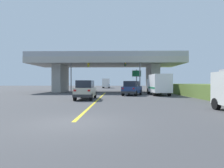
{
  "coord_description": "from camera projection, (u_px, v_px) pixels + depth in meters",
  "views": [
    {
      "loc": [
        1.92,
        -8.34,
        1.77
      ],
      "look_at": [
        1.3,
        18.8,
        1.6
      ],
      "focal_mm": 30.06,
      "sensor_mm": 36.0,
      "label": 1
    }
  ],
  "objects": [
    {
      "name": "box_truck",
      "position": [
        158.0,
        84.0,
        27.07
      ],
      "size": [
        2.33,
        6.8,
        2.95
      ],
      "color": "silver",
      "rests_on": "ground"
    },
    {
      "name": "lane_divider_stripe",
      "position": [
        99.0,
        99.0,
        21.03
      ],
      "size": [
        0.2,
        25.28,
        0.01
      ],
      "primitive_type": "cube",
      "color": "yellow",
      "rests_on": "ground"
    },
    {
      "name": "traffic_signal_nearside",
      "position": [
        135.0,
        70.0,
        31.85
      ],
      "size": [
        2.74,
        0.36,
        6.11
      ],
      "color": "slate",
      "rests_on": "ground"
    },
    {
      "name": "semi_truck_distant",
      "position": [
        106.0,
        83.0,
        64.3
      ],
      "size": [
        2.33,
        7.5,
        3.17
      ],
      "color": "silver",
      "rests_on": "ground"
    },
    {
      "name": "suv_crossing",
      "position": [
        132.0,
        88.0,
        26.51
      ],
      "size": [
        3.28,
        4.73,
        2.02
      ],
      "rotation": [
        0.0,
        0.0,
        -0.33
      ],
      "color": "navy",
      "rests_on": "ground"
    },
    {
      "name": "overpass_bridge",
      "position": [
        106.0,
        66.0,
        36.44
      ],
      "size": [
        28.0,
        9.97,
        7.14
      ],
      "color": "#A8A59E",
      "rests_on": "ground"
    },
    {
      "name": "traffic_signal_farside",
      "position": [
        77.0,
        71.0,
        32.53
      ],
      "size": [
        3.29,
        0.36,
        6.02
      ],
      "color": "slate",
      "rests_on": "ground"
    },
    {
      "name": "suv_lead",
      "position": [
        86.0,
        90.0,
        20.19
      ],
      "size": [
        1.86,
        4.74,
        2.02
      ],
      "color": "#B7B29E",
      "rests_on": "ground"
    },
    {
      "name": "highway_sign",
      "position": [
        137.0,
        76.0,
        34.37
      ],
      "size": [
        1.66,
        0.17,
        4.21
      ],
      "color": "#56595E",
      "rests_on": "ground"
    },
    {
      "name": "ground",
      "position": [
        106.0,
        92.0,
        36.47
      ],
      "size": [
        160.0,
        160.0,
        0.0
      ],
      "primitive_type": "plane",
      "color": "#424244"
    }
  ]
}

